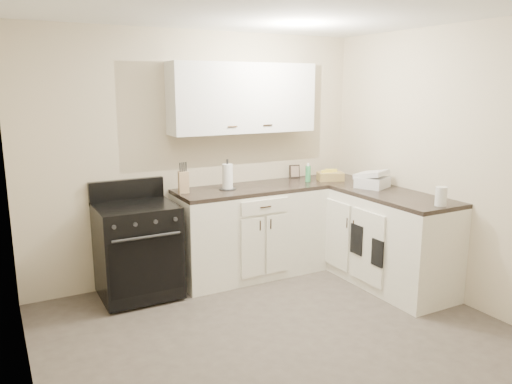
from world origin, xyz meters
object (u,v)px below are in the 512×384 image
knife_block (184,182)px  countertop_grill (372,182)px  paper_towel (227,177)px  wicker_basket (330,176)px  stove (138,250)px

knife_block → countertop_grill: size_ratio=0.70×
paper_towel → wicker_basket: size_ratio=0.94×
stove → knife_block: knife_block is taller
knife_block → stove: bearing=-159.9°
knife_block → countertop_grill: (1.80, -0.67, -0.05)m
stove → countertop_grill: bearing=-13.9°
knife_block → countertop_grill: 1.92m
wicker_basket → paper_towel: bearing=175.3°
stove → wicker_basket: bearing=-1.5°
stove → knife_block: size_ratio=4.13×
wicker_basket → stove: bearing=178.5°
knife_block → wicker_basket: bearing=3.9°
knife_block → wicker_basket: 1.66m
stove → knife_block: (0.51, 0.10, 0.58)m
knife_block → paper_towel: (0.45, -0.05, 0.02)m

